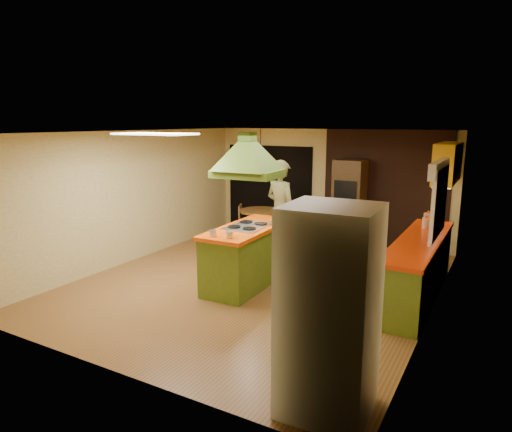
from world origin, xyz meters
The scene contains 21 objects.
ground centered at (0.00, 0.00, 0.00)m, with size 6.50×6.50×0.00m, color brown.
room_walls centered at (0.00, 0.00, 1.25)m, with size 5.50×6.50×6.50m.
ceiling_plane centered at (0.00, 0.00, 2.50)m, with size 6.50×6.50×0.00m, color silver.
brick_panel centered at (1.25, 3.23, 1.25)m, with size 2.64×0.03×2.50m, color #381E14.
nook_opening centered at (-1.50, 3.23, 1.05)m, with size 2.20×0.03×2.10m, color black.
right_counter centered at (2.45, 0.60, 0.46)m, with size 0.62×3.05×0.92m.
upper_cabinets centered at (2.57, 2.20, 1.95)m, with size 0.34×1.40×0.70m, color yellow.
window_right centered at (2.70, 0.40, 1.77)m, with size 0.12×1.35×1.06m.
fluor_panel centered at (-1.10, -1.20, 2.48)m, with size 1.20×0.60×0.03m, color white.
kitchen_island centered at (-0.12, -0.17, 0.50)m, with size 0.85×1.99×1.00m.
range_hood centered at (-0.12, -0.17, 2.25)m, with size 1.05×0.78×0.79m.
man centered at (-0.17, 1.16, 0.99)m, with size 0.72×0.47×1.97m, color brown.
refrigerator centered at (2.24, -2.74, 0.98)m, with size 0.81×0.76×1.96m, color silver.
wall_oven centered at (0.59, 2.95, 0.94)m, with size 0.62×0.60×1.87m.
dining_table centered at (-1.30, 2.43, 0.49)m, with size 0.94×0.94×0.71m.
chair_left centered at (-2.00, 2.33, 0.39)m, with size 0.42×0.42×0.77m, color brown, non-canonical shape.
chair_near centered at (-1.05, 1.78, 0.33)m, with size 0.36×0.36×0.65m, color brown, non-canonical shape.
pendant_lamp centered at (-1.30, 2.43, 1.90)m, with size 0.31×0.31×0.20m, color #FF9E3F.
canister_large centered at (2.40, 1.61, 1.03)m, with size 0.15×0.15×0.22m, color beige.
canister_medium centered at (2.40, 1.43, 1.01)m, with size 0.12×0.12×0.17m, color beige.
canister_small centered at (2.40, 1.41, 0.99)m, with size 0.11×0.11×0.15m, color beige.
Camera 1 is at (3.54, -6.44, 2.67)m, focal length 32.00 mm.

